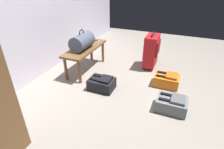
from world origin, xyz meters
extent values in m
plane|color=gray|center=(0.00, 0.00, 0.00)|extent=(6.60, 6.60, 0.00)
cube|color=brown|center=(0.44, 0.92, 0.42)|extent=(1.00, 0.36, 0.04)
cylinder|color=brown|center=(0.00, 0.79, 0.20)|extent=(0.05, 0.05, 0.40)
cylinder|color=brown|center=(0.88, 0.79, 0.20)|extent=(0.05, 0.05, 0.40)
cylinder|color=brown|center=(0.00, 1.05, 0.20)|extent=(0.05, 0.05, 0.40)
cylinder|color=brown|center=(0.88, 1.05, 0.20)|extent=(0.05, 0.05, 0.40)
cylinder|color=#475160|center=(0.36, 0.92, 0.57)|extent=(0.44, 0.26, 0.26)
torus|color=black|center=(0.36, 0.92, 0.71)|extent=(0.14, 0.02, 0.14)
cube|color=silver|center=(0.82, 0.92, 0.44)|extent=(0.07, 0.14, 0.01)
cube|color=black|center=(0.82, 0.92, 0.45)|extent=(0.06, 0.13, 0.00)
cube|color=red|center=(1.01, -0.13, 0.33)|extent=(0.40, 0.21, 0.56)
cube|color=maroon|center=(1.01, -0.25, 0.40)|extent=(0.32, 0.02, 0.25)
cube|color=#262628|center=(1.01, -0.13, 0.63)|extent=(0.23, 0.03, 0.04)
cylinder|color=black|center=(0.87, -0.06, 0.03)|extent=(0.02, 0.05, 0.05)
cylinder|color=black|center=(1.15, -0.06, 0.03)|extent=(0.02, 0.05, 0.05)
cube|color=orange|center=(0.46, -0.51, 0.09)|extent=(0.28, 0.38, 0.17)
cube|color=#AD5514|center=(0.46, -0.58, 0.19)|extent=(0.21, 0.17, 0.04)
cube|color=black|center=(0.39, -0.45, 0.18)|extent=(0.04, 0.19, 0.02)
cube|color=black|center=(0.52, -0.45, 0.18)|extent=(0.04, 0.19, 0.02)
cube|color=black|center=(-0.03, 0.39, 0.09)|extent=(0.28, 0.38, 0.17)
cube|color=black|center=(-0.03, 0.32, 0.19)|extent=(0.21, 0.17, 0.04)
cube|color=black|center=(-0.09, 0.46, 0.18)|extent=(0.04, 0.19, 0.02)
cube|color=black|center=(0.03, 0.46, 0.18)|extent=(0.04, 0.19, 0.02)
cube|color=slate|center=(-0.13, -0.66, 0.09)|extent=(0.28, 0.38, 0.17)
cube|color=#515559|center=(-0.13, -0.72, 0.19)|extent=(0.21, 0.17, 0.04)
cube|color=black|center=(-0.19, -0.59, 0.18)|extent=(0.04, 0.19, 0.02)
cube|color=black|center=(-0.07, -0.59, 0.18)|extent=(0.04, 0.19, 0.02)
camera|label=1|loc=(-2.15, -0.66, 1.58)|focal=29.22mm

